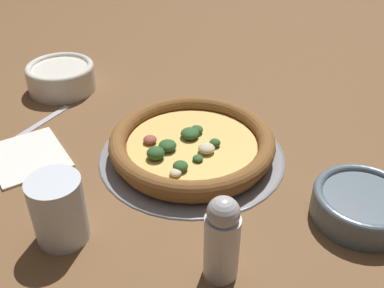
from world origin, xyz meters
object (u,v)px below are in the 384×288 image
at_px(bowl_near, 362,204).
at_px(bowl_far, 61,76).
at_px(napkin, 28,155).
at_px(pizza, 192,144).
at_px(pepper_shaker, 222,239).
at_px(fork, 25,133).
at_px(pizza_tray, 192,154).
at_px(drinking_cup, 59,210).

relative_size(bowl_near, bowl_far, 1.00).
bearing_deg(napkin, pizza, -100.14).
height_order(bowl_near, bowl_far, bowl_far).
bearing_deg(pepper_shaker, fork, 36.24).
distance_m(pizza, pepper_shaker, 0.24).
xyz_separation_m(pizza, napkin, (0.05, 0.26, -0.02)).
bearing_deg(fork, pizza_tray, 107.50).
bearing_deg(pizza, bowl_far, 37.78).
xyz_separation_m(pizza_tray, napkin, (0.05, 0.26, 0.00)).
bearing_deg(pizza, bowl_near, -132.37).
relative_size(napkin, pepper_shaker, 1.39).
xyz_separation_m(bowl_far, fork, (-0.16, 0.06, -0.03)).
xyz_separation_m(pizza_tray, pizza, (-0.00, 0.00, 0.02)).
distance_m(bowl_near, fork, 0.56).
relative_size(pizza_tray, bowl_near, 2.24).
relative_size(pizza_tray, pizza, 1.14).
distance_m(pizza_tray, bowl_far, 0.35).
relative_size(bowl_near, pepper_shaker, 1.15).
bearing_deg(drinking_cup, pizza, -54.20).
xyz_separation_m(bowl_near, fork, (0.30, 0.48, -0.02)).
bearing_deg(drinking_cup, fork, 16.48).
xyz_separation_m(pizza_tray, fork, (0.12, 0.28, -0.00)).
relative_size(pizza, pepper_shaker, 2.28).
xyz_separation_m(bowl_far, pepper_shaker, (-0.52, -0.20, 0.03)).
xyz_separation_m(bowl_near, pepper_shaker, (-0.06, 0.21, 0.04)).
height_order(pizza, fork, pizza).
bearing_deg(bowl_far, napkin, 168.62).
bearing_deg(pepper_shaker, drinking_cup, 62.48).
bearing_deg(napkin, bowl_near, -116.37).
bearing_deg(napkin, pizza_tray, -100.04).
distance_m(pizza, drinking_cup, 0.24).
xyz_separation_m(pizza_tray, bowl_near, (-0.18, -0.20, 0.02)).
xyz_separation_m(pizza, pepper_shaker, (-0.24, 0.01, 0.03)).
distance_m(napkin, pepper_shaker, 0.39).
bearing_deg(fork, drinking_cup, 57.53).
relative_size(pizza_tray, napkin, 1.86).
relative_size(drinking_cup, pepper_shaker, 0.79).
distance_m(pizza, napkin, 0.27).
distance_m(pizza_tray, napkin, 0.27).
height_order(bowl_far, pepper_shaker, pepper_shaker).
height_order(pizza, napkin, pizza).
height_order(pizza, drinking_cup, drinking_cup).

